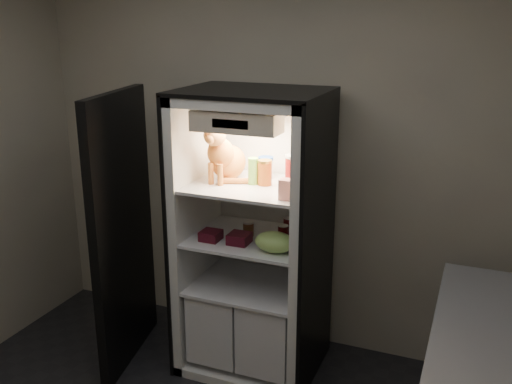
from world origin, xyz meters
TOP-DOWN VIEW (x-y plane):
  - room_shell at (0.00, 0.00)m, footprint 3.60×3.60m
  - refrigerator at (0.00, 1.38)m, footprint 0.90×0.72m
  - fridge_door at (-0.84, 1.11)m, footprint 0.23×0.86m
  - tabby_cat at (-0.19, 1.35)m, footprint 0.35×0.40m
  - parmesan_shaker at (0.01, 1.33)m, footprint 0.06×0.06m
  - mayo_tub at (0.03, 1.50)m, footprint 0.10×0.10m
  - salsa_jar at (0.08, 1.34)m, footprint 0.09×0.09m
  - pepper_jar at (0.27, 1.37)m, footprint 0.12×0.12m
  - cream_carton at (0.30, 1.11)m, footprint 0.07×0.07m
  - soda_can_a at (0.23, 1.40)m, footprint 0.07×0.07m
  - soda_can_b at (0.29, 1.36)m, footprint 0.06×0.06m
  - soda_can_c at (0.23, 1.29)m, footprint 0.07×0.07m
  - condiment_jar at (-0.02, 1.33)m, footprint 0.07×0.07m
  - grape_bag at (0.23, 1.15)m, footprint 0.25×0.18m
  - berry_box_left at (-0.21, 1.17)m, footprint 0.12×0.12m
  - berry_box_right at (-0.02, 1.19)m, footprint 0.13×0.13m

SIDE VIEW (x-z plane):
  - refrigerator at x=0.00m, z-range -0.15..1.73m
  - fridge_door at x=-0.84m, z-range -0.01..1.84m
  - berry_box_left at x=-0.21m, z-range 0.94..1.00m
  - berry_box_right at x=-0.02m, z-range 0.94..1.00m
  - condiment_jar at x=-0.02m, z-range 0.94..1.04m
  - soda_can_b at x=0.29m, z-range 0.94..1.05m
  - soda_can_c at x=0.23m, z-range 0.94..1.06m
  - grape_bag at x=0.23m, z-range 0.94..1.06m
  - soda_can_a at x=0.23m, z-range 0.94..1.07m
  - cream_carton at x=0.30m, z-range 1.29..1.41m
  - mayo_tub at x=0.03m, z-range 1.29..1.43m
  - salsa_jar at x=0.08m, z-range 1.29..1.45m
  - parmesan_shaker at x=0.01m, z-range 1.29..1.46m
  - pepper_jar at x=0.27m, z-range 1.29..1.49m
  - tabby_cat at x=-0.19m, z-range 1.24..1.66m
  - room_shell at x=0.00m, z-range -0.18..3.42m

